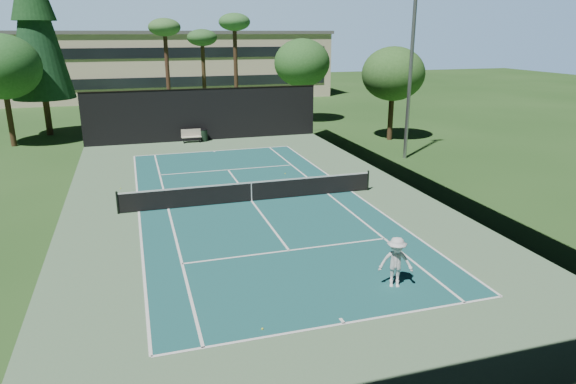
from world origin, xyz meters
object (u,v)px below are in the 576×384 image
object	(u,v)px
tennis_ball_a	(262,329)
park_bench	(191,135)
trash_bin	(204,135)
tennis_ball_c	(285,174)
tennis_ball_b	(207,201)
tennis_ball_d	(121,188)
player	(396,262)
tennis_net	(251,191)

from	to	relation	value
tennis_ball_a	park_bench	bearing A→B (deg)	87.43
tennis_ball_a	trash_bin	bearing A→B (deg)	85.33
tennis_ball_a	park_bench	world-z (taller)	park_bench
tennis_ball_a	tennis_ball_c	size ratio (longest dim) A/B	0.95
tennis_ball_b	tennis_ball_a	bearing A→B (deg)	-90.93
trash_bin	tennis_ball_c	bearing A→B (deg)	-73.68
park_bench	trash_bin	xyz separation A→B (m)	(1.00, 0.14, -0.07)
tennis_ball_c	tennis_ball_d	world-z (taller)	tennis_ball_c
tennis_ball_c	tennis_ball_d	distance (m)	9.44
player	trash_bin	distance (m)	25.92
player	park_bench	world-z (taller)	player
tennis_ball_d	trash_bin	distance (m)	12.98
trash_bin	park_bench	bearing A→B (deg)	-171.76
tennis_net	tennis_ball_a	size ratio (longest dim) A/B	189.05
tennis_net	trash_bin	world-z (taller)	tennis_net
tennis_net	tennis_ball_b	bearing A→B (deg)	162.42
tennis_ball_b	trash_bin	bearing A→B (deg)	82.30
tennis_ball_c	tennis_net	bearing A→B (deg)	-124.93
tennis_net	tennis_ball_a	distance (m)	11.74
tennis_ball_b	tennis_ball_d	bearing A→B (deg)	140.21
tennis_net	trash_bin	bearing A→B (deg)	90.57
tennis_ball_d	tennis_ball_b	bearing A→B (deg)	-39.79
tennis_net	trash_bin	size ratio (longest dim) A/B	13.65
tennis_ball_d	player	bearing A→B (deg)	-58.34
tennis_ball_a	tennis_ball_d	distance (m)	16.14
tennis_ball_a	tennis_ball_d	bearing A→B (deg)	104.25
tennis_ball_c	trash_bin	distance (m)	11.60
player	tennis_ball_c	xyz separation A→B (m)	(0.57, 14.66, -0.84)
player	trash_bin	bearing A→B (deg)	117.52
tennis_ball_a	tennis_net	bearing A→B (deg)	78.37
tennis_ball_c	park_bench	size ratio (longest dim) A/B	0.05
trash_bin	tennis_ball_b	bearing A→B (deg)	-97.70
tennis_ball_c	player	bearing A→B (deg)	-92.24
tennis_ball_c	tennis_ball_b	bearing A→B (deg)	-144.51
player	park_bench	size ratio (longest dim) A/B	1.17
tennis_ball_d	trash_bin	world-z (taller)	trash_bin
park_bench	trash_bin	world-z (taller)	park_bench
tennis_net	player	xyz separation A→B (m)	(2.53, -10.22, 0.32)
tennis_ball_a	player	bearing A→B (deg)	14.52
tennis_ball_b	park_bench	distance (m)	14.78
player	tennis_ball_c	world-z (taller)	player
tennis_ball_c	tennis_ball_d	xyz separation A→B (m)	(-9.44, -0.28, -0.00)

